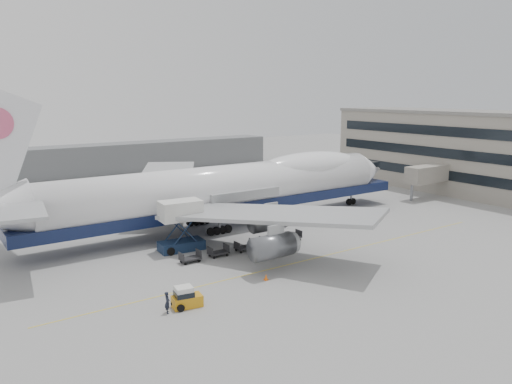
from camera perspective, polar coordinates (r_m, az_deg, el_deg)
ground at (r=62.62m, az=2.42°, el=-6.28°), size 260.00×260.00×0.00m
apron_line at (r=58.19m, az=6.02°, el=-7.70°), size 60.00×0.15×0.01m
terminal at (r=100.70m, az=26.78°, el=3.72°), size 24.20×70.40×15.60m
hangar at (r=121.39m, az=-22.02°, el=3.14°), size 110.00×8.00×7.00m
airliner at (r=71.23m, az=-2.96°, el=0.53°), size 67.00×55.30×19.98m
catering_truck at (r=61.03m, az=-8.61°, el=-3.49°), size 5.59×4.09×6.18m
baggage_tug at (r=45.95m, az=-8.02°, el=-11.89°), size 2.83×1.82×1.93m
ground_worker at (r=44.99m, az=-10.09°, el=-12.32°), size 0.67×0.82×1.95m
traffic_cone at (r=51.83m, az=1.15°, el=-9.70°), size 0.44×0.44×0.64m
dolly_0 at (r=57.35m, az=-7.54°, el=-7.47°), size 2.30×1.35×1.30m
dolly_1 at (r=59.03m, az=-4.33°, el=-6.86°), size 2.30×1.35×1.30m
dolly_2 at (r=60.88m, az=-1.31°, el=-6.26°), size 2.30×1.35×1.30m
dolly_3 at (r=62.90m, az=1.52°, el=-5.68°), size 2.30×1.35×1.30m
dolly_4 at (r=65.07m, az=4.16°, el=-5.13°), size 2.30×1.35×1.30m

